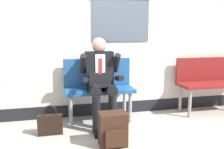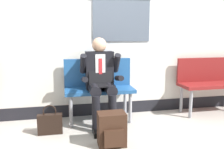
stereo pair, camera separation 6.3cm
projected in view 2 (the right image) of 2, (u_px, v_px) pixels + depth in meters
ground_plane at (123, 126)px, 3.35m from camera, size 18.00×18.00×0.00m
station_wall at (114, 18)px, 3.66m from camera, size 5.98×0.17×3.13m
bench_with_person at (99, 85)px, 3.51m from camera, size 1.02×0.42×0.94m
bench_empty at (213, 80)px, 3.89m from camera, size 1.20×0.42×0.91m
person_seated at (101, 79)px, 3.30m from camera, size 0.57×0.70×1.26m
backpack at (112, 130)px, 2.73m from camera, size 0.32×0.26×0.40m
handbag at (50, 123)px, 3.06m from camera, size 0.32×0.09×0.40m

